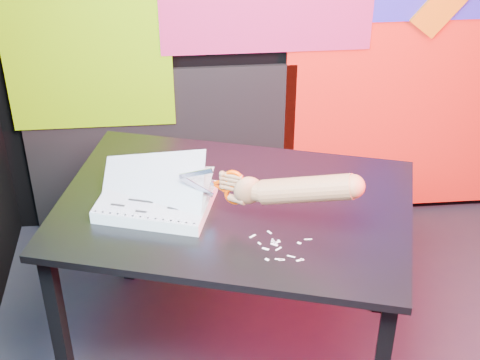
{
  "coord_description": "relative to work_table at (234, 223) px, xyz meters",
  "views": [
    {
      "loc": [
        -0.63,
        -1.62,
        2.3
      ],
      "look_at": [
        -0.45,
        0.53,
        0.87
      ],
      "focal_mm": 55.0,
      "sensor_mm": 36.0,
      "label": 1
    }
  ],
  "objects": [
    {
      "name": "paper_clippings",
      "position": [
        0.13,
        -0.26,
        0.08
      ],
      "size": [
        0.21,
        0.17,
        0.0
      ],
      "color": "white",
      "rests_on": "work_table"
    },
    {
      "name": "room",
      "position": [
        0.47,
        -0.55,
        0.68
      ],
      "size": [
        3.01,
        3.01,
        2.71
      ],
      "color": "#22242E",
      "rests_on": "ground"
    },
    {
      "name": "scissors",
      "position": [
        -0.02,
        -0.09,
        0.22
      ],
      "size": [
        0.22,
        0.11,
        0.14
      ],
      "rotation": [
        0.0,
        0.0,
        -0.43
      ],
      "color": "#A9ABC1",
      "rests_on": "printout_stack"
    },
    {
      "name": "hand_forearm",
      "position": [
        0.19,
        -0.18,
        0.26
      ],
      "size": [
        0.45,
        0.24,
        0.19
      ],
      "rotation": [
        0.0,
        0.0,
        -0.43
      ],
      "color": "#B36B3B",
      "rests_on": "work_table"
    },
    {
      "name": "printout_stack",
      "position": [
        -0.28,
        0.01,
        0.11
      ],
      "size": [
        0.46,
        0.39,
        0.21
      ],
      "rotation": [
        0.0,
        0.0,
        -0.29
      ],
      "color": "white",
      "rests_on": "work_table"
    },
    {
      "name": "work_table",
      "position": [
        0.0,
        0.0,
        0.0
      ],
      "size": [
        1.47,
        1.17,
        0.75
      ],
      "rotation": [
        0.0,
        0.0,
        -0.28
      ],
      "color": "black",
      "rests_on": "ground"
    },
    {
      "name": "backdrop",
      "position": [
        0.53,
        0.91,
        0.29
      ],
      "size": [
        2.88,
        0.05,
        2.08
      ],
      "color": "red",
      "rests_on": "ground"
    }
  ]
}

